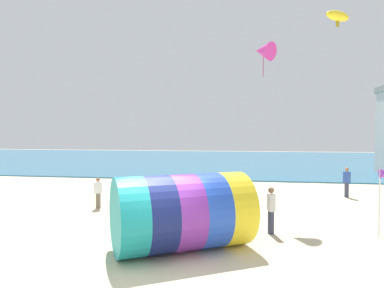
% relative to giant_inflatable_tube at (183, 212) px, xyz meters
% --- Properties ---
extents(ground_plane, '(120.00, 120.00, 0.00)m').
position_rel_giant_inflatable_tube_xyz_m(ground_plane, '(-0.42, -1.47, -1.22)').
color(ground_plane, beige).
extents(sea, '(120.00, 40.00, 0.10)m').
position_rel_giant_inflatable_tube_xyz_m(sea, '(-0.42, 35.74, -1.17)').
color(sea, teal).
rests_on(sea, ground).
extents(giant_inflatable_tube, '(4.94, 4.25, 2.44)m').
position_rel_giant_inflatable_tube_xyz_m(giant_inflatable_tube, '(0.00, 0.00, 0.00)').
color(giant_inflatable_tube, teal).
rests_on(giant_inflatable_tube, ground).
extents(kite_handler, '(0.31, 0.41, 1.75)m').
position_rel_giant_inflatable_tube_xyz_m(kite_handler, '(2.93, 2.23, -0.32)').
color(kite_handler, '#383D56').
rests_on(kite_handler, ground).
extents(kite_yellow_parafoil, '(1.48, 1.34, 0.77)m').
position_rel_giant_inflatable_tube_xyz_m(kite_yellow_parafoil, '(5.98, 5.43, 7.74)').
color(kite_yellow_parafoil, yellow).
extents(kite_magenta_delta, '(1.38, 1.36, 1.75)m').
position_rel_giant_inflatable_tube_xyz_m(kite_magenta_delta, '(2.78, 6.08, 6.46)').
color(kite_magenta_delta, '#D1339E').
extents(bystander_near_water, '(0.39, 0.28, 1.53)m').
position_rel_giant_inflatable_tube_xyz_m(bystander_near_water, '(-5.30, 5.28, -0.45)').
color(bystander_near_water, '#726651').
rests_on(bystander_near_water, ground).
extents(bystander_mid_beach, '(0.41, 0.41, 1.75)m').
position_rel_giant_inflatable_tube_xyz_m(bystander_mid_beach, '(7.80, 10.26, -0.32)').
color(bystander_mid_beach, '#383D56').
rests_on(bystander_mid_beach, ground).
extents(bystander_far_left, '(0.40, 0.29, 1.60)m').
position_rel_giant_inflatable_tube_xyz_m(bystander_far_left, '(-0.55, 5.01, -0.41)').
color(bystander_far_left, '#383D56').
rests_on(bystander_far_left, ground).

